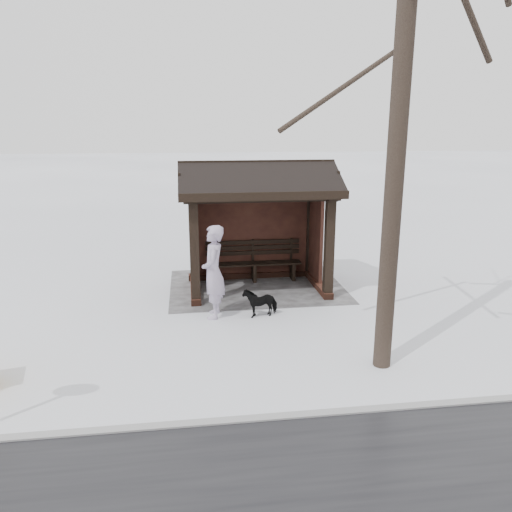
{
  "coord_description": "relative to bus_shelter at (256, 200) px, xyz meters",
  "views": [
    {
      "loc": [
        1.61,
        11.41,
        3.89
      ],
      "look_at": [
        0.14,
        0.8,
        1.05
      ],
      "focal_mm": 35.0,
      "sensor_mm": 36.0,
      "label": 1
    }
  ],
  "objects": [
    {
      "name": "ground",
      "position": [
        0.0,
        0.16,
        -2.17
      ],
      "size": [
        120.0,
        120.0,
        0.0
      ],
      "primitive_type": "plane",
      "color": "white",
      "rests_on": "ground"
    },
    {
      "name": "pedestrian",
      "position": [
        1.14,
        1.81,
        -1.2
      ],
      "size": [
        0.54,
        0.75,
        1.93
      ],
      "primitive_type": "imported",
      "rotation": [
        0.0,
        0.0,
        1.46
      ],
      "color": "#AB9CB7",
      "rests_on": "ground"
    },
    {
      "name": "bus_shelter",
      "position": [
        0.0,
        0.0,
        0.0
      ],
      "size": [
        3.6,
        2.4,
        3.09
      ],
      "color": "#3D2016",
      "rests_on": "ground"
    },
    {
      "name": "trampled_patch",
      "position": [
        0.0,
        -0.04,
        -2.16
      ],
      "size": [
        4.2,
        3.2,
        0.02
      ],
      "primitive_type": "cube",
      "color": "gray",
      "rests_on": "ground"
    },
    {
      "name": "kerb",
      "position": [
        0.0,
        5.66,
        -2.16
      ],
      "size": [
        120.0,
        0.15,
        0.06
      ],
      "primitive_type": "cube",
      "color": "gray",
      "rests_on": "ground"
    },
    {
      "name": "dog",
      "position": [
        0.18,
        1.86,
        -1.87
      ],
      "size": [
        0.75,
        0.47,
        0.59
      ],
      "primitive_type": "imported",
      "rotation": [
        0.0,
        0.0,
        1.81
      ],
      "color": "black",
      "rests_on": "ground"
    }
  ]
}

